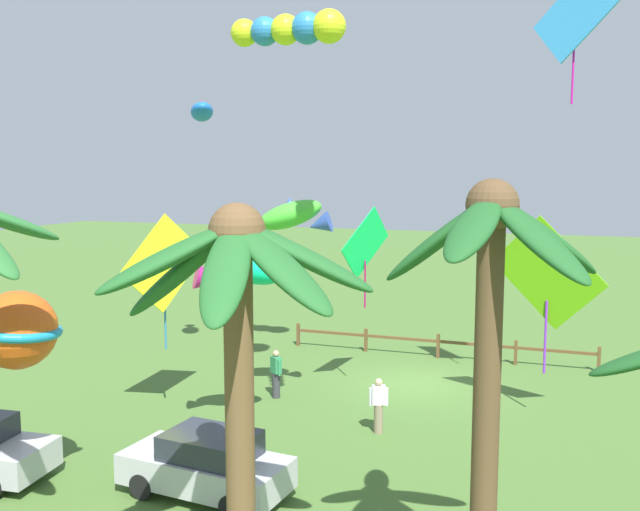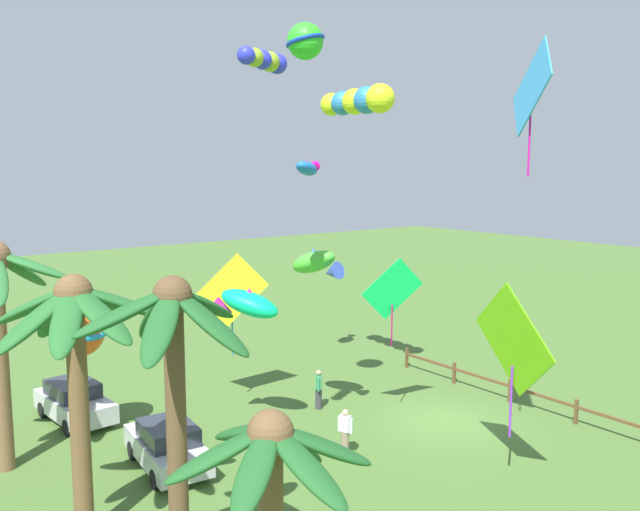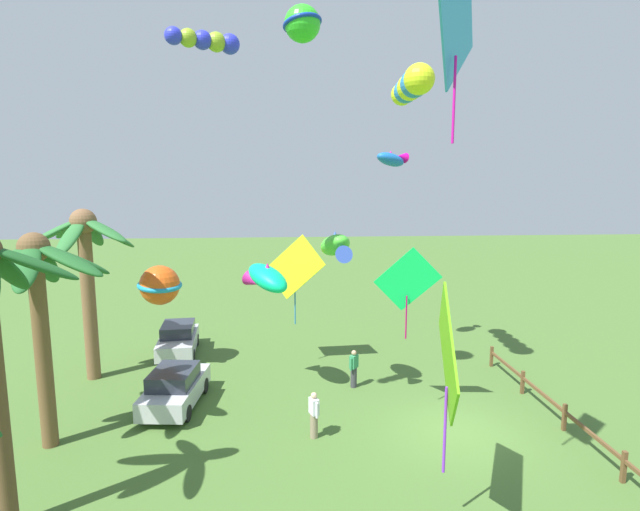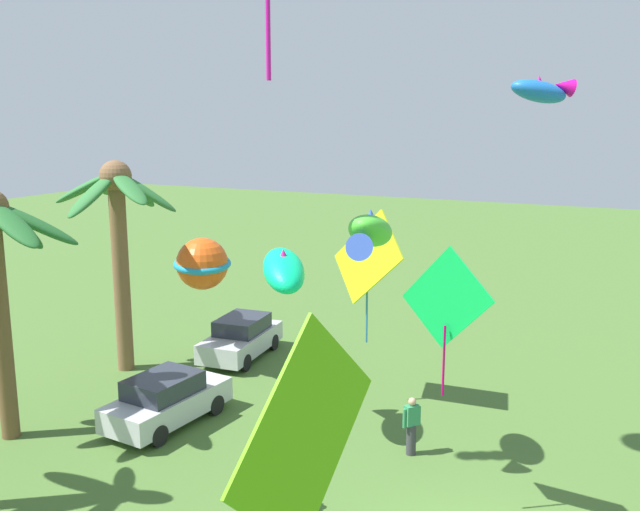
{
  "view_description": "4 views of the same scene",
  "coord_description": "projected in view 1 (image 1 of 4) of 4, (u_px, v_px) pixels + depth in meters",
  "views": [
    {
      "loc": [
        -4.94,
        23.84,
        7.51
      ],
      "look_at": [
        1.83,
        4.65,
        4.99
      ],
      "focal_mm": 40.01,
      "sensor_mm": 36.0,
      "label": 1
    },
    {
      "loc": [
        -16.33,
        18.39,
        9.56
      ],
      "look_at": [
        2.36,
        4.11,
        6.42
      ],
      "focal_mm": 37.42,
      "sensor_mm": 36.0,
      "label": 2
    },
    {
      "loc": [
        -15.37,
        5.84,
        8.48
      ],
      "look_at": [
        2.93,
        4.45,
        5.72
      ],
      "focal_mm": 27.67,
      "sensor_mm": 36.0,
      "label": 3
    },
    {
      "loc": [
        -12.72,
        -2.24,
        8.87
      ],
      "look_at": [
        2.21,
        4.82,
        5.55
      ],
      "focal_mm": 39.49,
      "sensor_mm": 36.0,
      "label": 4
    }
  ],
  "objects": [
    {
      "name": "ground_plane",
      "position": [
        414.0,
        384.0,
        24.86
      ],
      "size": [
        120.0,
        120.0,
        0.0
      ],
      "primitive_type": "plane",
      "color": "#476B2D"
    },
    {
      "name": "kite_diamond_2",
      "position": [
        164.0,
        265.0,
        21.51
      ],
      "size": [
        1.34,
        2.73,
        4.14
      ],
      "color": "#D3E71A"
    },
    {
      "name": "spectator_1",
      "position": [
        379.0,
        405.0,
        20.2
      ],
      "size": [
        0.52,
        0.35,
        1.59
      ],
      "color": "gray",
      "rests_on": "ground"
    },
    {
      "name": "kite_diamond_6",
      "position": [
        365.0,
        244.0,
        23.31
      ],
      "size": [
        0.98,
        2.24,
        3.35
      ],
      "color": "#11E45D"
    },
    {
      "name": "parked_car_1",
      "position": [
        207.0,
        464.0,
        16.33
      ],
      "size": [
        4.05,
        2.09,
        1.51
      ],
      "color": "#BCBCC1",
      "rests_on": "ground"
    },
    {
      "name": "kite_fish_8",
      "position": [
        294.0,
        216.0,
        21.49
      ],
      "size": [
        2.5,
        1.35,
        1.34
      ],
      "color": "#48CB33"
    },
    {
      "name": "kite_diamond_1",
      "position": [
        548.0,
        275.0,
        21.07
      ],
      "size": [
        3.36,
        0.72,
        4.76
      ],
      "color": "#5CB411"
    },
    {
      "name": "palm_tree_1",
      "position": [
        239.0,
        301.0,
        11.67
      ],
      "size": [
        4.31,
        4.55,
        6.95
      ],
      "color": "brown",
      "rests_on": "ground"
    },
    {
      "name": "kite_diamond_7",
      "position": [
        575.0,
        16.0,
        19.78
      ],
      "size": [
        2.32,
        1.57,
        3.82
      ],
      "color": "#38A0EA"
    },
    {
      "name": "kite_ball_0",
      "position": [
        17.0,
        330.0,
        15.97
      ],
      "size": [
        2.73,
        2.73,
        1.77
      ],
      "color": "#E65516"
    },
    {
      "name": "kite_fish_10",
      "position": [
        239.0,
        269.0,
        19.32
      ],
      "size": [
        2.59,
        2.23,
        1.38
      ],
      "color": "#0BDE8B"
    },
    {
      "name": "kite_tube_4",
      "position": [
        291.0,
        29.0,
        24.02
      ],
      "size": [
        4.19,
        1.18,
        1.13
      ],
      "color": "#D8EE1F"
    },
    {
      "name": "kite_fish_9",
      "position": [
        202.0,
        111.0,
        25.6
      ],
      "size": [
        1.53,
        1.91,
        0.88
      ],
      "color": "blue"
    },
    {
      "name": "spectator_0",
      "position": [
        276.0,
        374.0,
        23.29
      ],
      "size": [
        0.45,
        0.42,
        1.59
      ],
      "color": "#38383D",
      "rests_on": "ground"
    },
    {
      "name": "rail_fence",
      "position": [
        438.0,
        343.0,
        28.22
      ],
      "size": [
        12.03,
        0.12,
        0.95
      ],
      "color": "brown",
      "rests_on": "ground"
    },
    {
      "name": "palm_tree_3",
      "position": [
        490.0,
        300.0,
        11.09
      ],
      "size": [
        3.51,
        4.03,
        7.35
      ],
      "color": "brown",
      "rests_on": "ground"
    }
  ]
}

